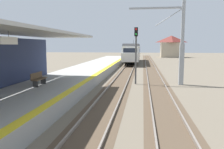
{
  "coord_description": "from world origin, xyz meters",
  "views": [
    {
      "loc": [
        4.04,
        -0.65,
        3.61
      ],
      "look_at": [
        2.48,
        10.87,
        2.1
      ],
      "focal_mm": 36.39,
      "sensor_mm": 36.0,
      "label": 1
    }
  ],
  "objects_px": {
    "approaching_train": "(132,52)",
    "platform_bench": "(38,78)",
    "catenary_pylon_far_side": "(179,45)",
    "distant_trackside_house": "(171,46)",
    "rail_signal_post": "(136,50)"
  },
  "relations": [
    {
      "from": "approaching_train",
      "to": "platform_bench",
      "type": "distance_m",
      "value": 33.08
    },
    {
      "from": "catenary_pylon_far_side",
      "to": "distant_trackside_house",
      "type": "xyz_separation_m",
      "value": [
        5.06,
        48.04,
        -0.27
      ]
    },
    {
      "from": "approaching_train",
      "to": "rail_signal_post",
      "type": "bearing_deg",
      "value": -86.71
    },
    {
      "from": "rail_signal_post",
      "to": "approaching_train",
      "type": "bearing_deg",
      "value": 93.29
    },
    {
      "from": "approaching_train",
      "to": "rail_signal_post",
      "type": "distance_m",
      "value": 26.16
    },
    {
      "from": "rail_signal_post",
      "to": "catenary_pylon_far_side",
      "type": "xyz_separation_m",
      "value": [
        3.82,
        0.23,
        0.41
      ]
    },
    {
      "from": "catenary_pylon_far_side",
      "to": "distant_trackside_house",
      "type": "bearing_deg",
      "value": 83.99
    },
    {
      "from": "catenary_pylon_far_side",
      "to": "platform_bench",
      "type": "distance_m",
      "value": 12.45
    },
    {
      "from": "platform_bench",
      "to": "distant_trackside_house",
      "type": "distance_m",
      "value": 57.0
    },
    {
      "from": "rail_signal_post",
      "to": "catenary_pylon_far_side",
      "type": "relative_size",
      "value": 0.69
    },
    {
      "from": "rail_signal_post",
      "to": "distant_trackside_house",
      "type": "distance_m",
      "value": 49.08
    },
    {
      "from": "approaching_train",
      "to": "catenary_pylon_far_side",
      "type": "xyz_separation_m",
      "value": [
        5.32,
        -25.87,
        1.43
      ]
    },
    {
      "from": "rail_signal_post",
      "to": "platform_bench",
      "type": "xyz_separation_m",
      "value": [
        -6.33,
        -6.63,
        -1.82
      ]
    },
    {
      "from": "rail_signal_post",
      "to": "distant_trackside_house",
      "type": "height_order",
      "value": "distant_trackside_house"
    },
    {
      "from": "approaching_train",
      "to": "catenary_pylon_far_side",
      "type": "distance_m",
      "value": 26.45
    }
  ]
}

